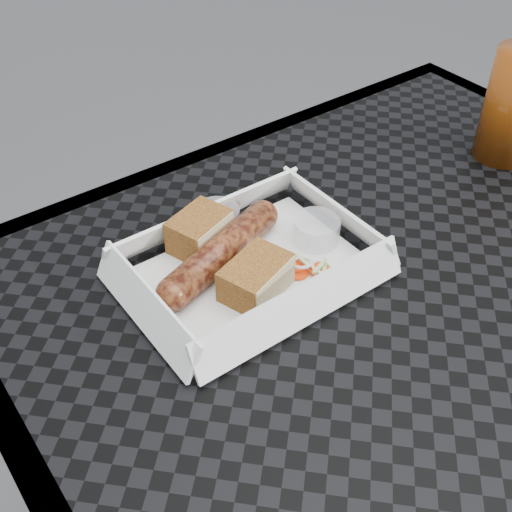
# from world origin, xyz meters

# --- Properties ---
(patio_table) EXTENTS (0.80, 0.80, 0.74)m
(patio_table) POSITION_xyz_m (0.00, 0.00, 0.67)
(patio_table) COLOR black
(patio_table) RESTS_ON ground
(food_tray) EXTENTS (0.22, 0.15, 0.00)m
(food_tray) POSITION_xyz_m (-0.12, 0.17, 0.75)
(food_tray) COLOR white
(food_tray) RESTS_ON patio_table
(bratwurst) EXTENTS (0.17, 0.08, 0.03)m
(bratwurst) POSITION_xyz_m (-0.14, 0.19, 0.77)
(bratwurst) COLOR brown
(bratwurst) RESTS_ON food_tray
(bread_near) EXTENTS (0.07, 0.06, 0.04)m
(bread_near) POSITION_xyz_m (-0.14, 0.23, 0.77)
(bread_near) COLOR #8E5F23
(bread_near) RESTS_ON food_tray
(bread_far) EXTENTS (0.08, 0.06, 0.03)m
(bread_far) POSITION_xyz_m (-0.14, 0.14, 0.77)
(bread_far) COLOR #8E5F23
(bread_far) RESTS_ON food_tray
(veg_garnish) EXTENTS (0.03, 0.03, 0.00)m
(veg_garnish) POSITION_xyz_m (-0.07, 0.13, 0.75)
(veg_garnish) COLOR #F83B0A
(veg_garnish) RESTS_ON food_tray
(napkin) EXTENTS (0.13, 0.13, 0.00)m
(napkin) POSITION_xyz_m (-0.13, 0.16, 0.75)
(napkin) COLOR white
(napkin) RESTS_ON patio_table
(condiment_cup_sauce) EXTENTS (0.05, 0.05, 0.03)m
(condiment_cup_sauce) POSITION_xyz_m (-0.11, 0.24, 0.76)
(condiment_cup_sauce) COLOR #970B0D
(condiment_cup_sauce) RESTS_ON patio_table
(condiment_cup_empty) EXTENTS (0.05, 0.05, 0.03)m
(condiment_cup_empty) POSITION_xyz_m (-0.04, 0.17, 0.76)
(condiment_cup_empty) COLOR silver
(condiment_cup_empty) RESTS_ON patio_table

